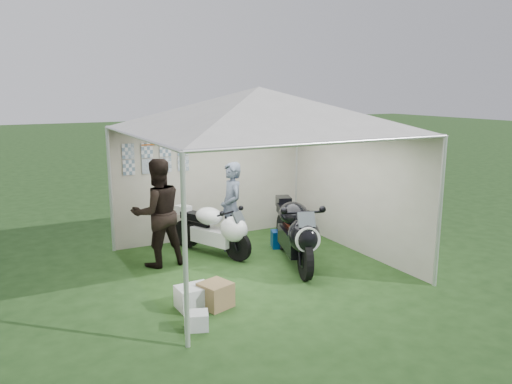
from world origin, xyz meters
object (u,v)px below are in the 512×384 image
(paddock_stand, at_px, (283,239))
(crate_1, at_px, (216,295))
(motorcycle_white, at_px, (215,228))
(equipment_box, at_px, (296,221))
(person_dark_jacket, at_px, (158,213))
(crate_2, at_px, (196,321))
(canopy_tent, at_px, (258,114))
(motorcycle_black, at_px, (296,231))
(crate_0, at_px, (194,297))
(person_blue_jacket, at_px, (232,209))

(paddock_stand, bearing_deg, crate_1, -139.59)
(motorcycle_white, distance_m, equipment_box, 2.22)
(person_dark_jacket, relative_size, equipment_box, 4.02)
(person_dark_jacket, xyz_separation_m, crate_2, (-0.28, -2.50, -0.81))
(motorcycle_white, bearing_deg, crate_1, -137.53)
(canopy_tent, distance_m, motorcycle_black, 2.07)
(paddock_stand, xyz_separation_m, crate_1, (-2.19, -1.86, 0.01))
(paddock_stand, distance_m, person_dark_jacket, 2.50)
(equipment_box, xyz_separation_m, crate_0, (-3.25, -2.55, -0.07))
(motorcycle_black, xyz_separation_m, person_dark_jacket, (-2.05, 1.10, 0.31))
(motorcycle_white, distance_m, person_blue_jacket, 0.47)
(equipment_box, relative_size, crate_2, 1.54)
(motorcycle_black, relative_size, equipment_box, 4.71)
(crate_1, bearing_deg, person_dark_jacket, 95.47)
(person_blue_jacket, relative_size, equipment_box, 3.69)
(person_blue_jacket, bearing_deg, paddock_stand, 89.82)
(motorcycle_white, distance_m, crate_0, 2.27)
(motorcycle_black, bearing_deg, person_blue_jacket, 141.59)
(crate_0, distance_m, crate_2, 0.64)
(crate_0, relative_size, crate_2, 1.56)
(motorcycle_black, bearing_deg, paddock_stand, 90.00)
(canopy_tent, bearing_deg, crate_2, -136.47)
(motorcycle_white, distance_m, crate_1, 2.24)
(crate_2, bearing_deg, paddock_stand, 41.53)
(equipment_box, bearing_deg, crate_0, -141.85)
(motorcycle_black, bearing_deg, equipment_box, 76.35)
(motorcycle_white, xyz_separation_m, crate_1, (-0.87, -2.04, -0.32))
(motorcycle_white, bearing_deg, paddock_stand, -32.42)
(person_dark_jacket, bearing_deg, motorcycle_black, 149.06)
(canopy_tent, height_order, crate_1, canopy_tent)
(paddock_stand, distance_m, crate_2, 3.55)
(motorcycle_white, relative_size, paddock_stand, 3.91)
(motorcycle_white, height_order, crate_0, motorcycle_white)
(motorcycle_black, relative_size, person_blue_jacket, 1.28)
(person_blue_jacket, bearing_deg, canopy_tent, 13.68)
(canopy_tent, xyz_separation_m, person_dark_jacket, (-1.47, 0.83, -1.65))
(motorcycle_white, relative_size, equipment_box, 3.69)
(motorcycle_white, xyz_separation_m, motorcycle_black, (1.00, -1.14, 0.12))
(canopy_tent, bearing_deg, motorcycle_black, -24.72)
(person_blue_jacket, bearing_deg, crate_2, -27.79)
(person_dark_jacket, bearing_deg, motorcycle_white, 179.56)
(equipment_box, bearing_deg, paddock_stand, -134.49)
(motorcycle_black, xyz_separation_m, person_blue_jacket, (-0.70, 1.07, 0.23))
(paddock_stand, distance_m, crate_1, 2.87)
(person_dark_jacket, distance_m, crate_0, 2.04)
(crate_2, bearing_deg, motorcycle_white, 62.18)
(motorcycle_black, height_order, person_blue_jacket, person_blue_jacket)
(motorcycle_black, xyz_separation_m, crate_0, (-2.14, -0.79, -0.46))
(paddock_stand, relative_size, person_blue_jacket, 0.26)
(motorcycle_black, height_order, paddock_stand, motorcycle_black)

